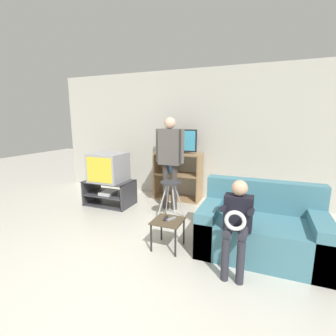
{
  "coord_description": "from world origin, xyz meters",
  "views": [
    {
      "loc": [
        1.34,
        -1.57,
        1.63
      ],
      "look_at": [
        -0.01,
        1.79,
        0.9
      ],
      "focal_mm": 26.0,
      "sensor_mm": 36.0,
      "label": 1
    }
  ],
  "objects_px": {
    "television_main": "(109,167)",
    "tv_stand": "(110,193)",
    "remote_control_black": "(166,218)",
    "person_seated_child": "(237,219)",
    "media_shelf": "(178,176)",
    "folding_stool": "(171,190)",
    "snack_table": "(168,224)",
    "person_standing_adult": "(170,154)",
    "couch": "(261,230)",
    "television_flat": "(177,142)",
    "remote_control_white": "(171,219)"
  },
  "relations": [
    {
      "from": "couch",
      "to": "tv_stand",
      "type": "bearing_deg",
      "value": 164.65
    },
    {
      "from": "television_main",
      "to": "television_flat",
      "type": "height_order",
      "value": "television_flat"
    },
    {
      "from": "person_seated_child",
      "to": "remote_control_black",
      "type": "bearing_deg",
      "value": 168.35
    },
    {
      "from": "television_flat",
      "to": "person_seated_child",
      "type": "distance_m",
      "value": 2.55
    },
    {
      "from": "snack_table",
      "to": "remote_control_white",
      "type": "xyz_separation_m",
      "value": [
        0.04,
        0.03,
        0.07
      ]
    },
    {
      "from": "media_shelf",
      "to": "folding_stool",
      "type": "bearing_deg",
      "value": -76.75
    },
    {
      "from": "folding_stool",
      "to": "person_seated_child",
      "type": "height_order",
      "value": "person_seated_child"
    },
    {
      "from": "television_flat",
      "to": "person_seated_child",
      "type": "xyz_separation_m",
      "value": [
        1.41,
        -2.04,
        -0.59
      ]
    },
    {
      "from": "television_flat",
      "to": "person_standing_adult",
      "type": "relative_size",
      "value": 0.48
    },
    {
      "from": "tv_stand",
      "to": "television_main",
      "type": "relative_size",
      "value": 1.48
    },
    {
      "from": "television_main",
      "to": "person_seated_child",
      "type": "relative_size",
      "value": 0.61
    },
    {
      "from": "tv_stand",
      "to": "snack_table",
      "type": "bearing_deg",
      "value": -33.53
    },
    {
      "from": "remote_control_black",
      "to": "person_seated_child",
      "type": "height_order",
      "value": "person_seated_child"
    },
    {
      "from": "television_flat",
      "to": "person_seated_child",
      "type": "height_order",
      "value": "television_flat"
    },
    {
      "from": "tv_stand",
      "to": "remote_control_white",
      "type": "xyz_separation_m",
      "value": [
        1.69,
        -1.07,
        0.16
      ]
    },
    {
      "from": "snack_table",
      "to": "remote_control_black",
      "type": "distance_m",
      "value": 0.08
    },
    {
      "from": "person_seated_child",
      "to": "couch",
      "type": "bearing_deg",
      "value": 64.3
    },
    {
      "from": "tv_stand",
      "to": "television_flat",
      "type": "xyz_separation_m",
      "value": [
        1.09,
        0.79,
        0.95
      ]
    },
    {
      "from": "tv_stand",
      "to": "television_flat",
      "type": "bearing_deg",
      "value": 35.67
    },
    {
      "from": "television_main",
      "to": "television_flat",
      "type": "bearing_deg",
      "value": 35.81
    },
    {
      "from": "tv_stand",
      "to": "couch",
      "type": "distance_m",
      "value": 2.85
    },
    {
      "from": "remote_control_black",
      "to": "folding_stool",
      "type": "bearing_deg",
      "value": 99.04
    },
    {
      "from": "media_shelf",
      "to": "snack_table",
      "type": "bearing_deg",
      "value": -74.1
    },
    {
      "from": "television_main",
      "to": "person_seated_child",
      "type": "bearing_deg",
      "value": -26.63
    },
    {
      "from": "remote_control_black",
      "to": "remote_control_white",
      "type": "xyz_separation_m",
      "value": [
        0.08,
        0.0,
        0.0
      ]
    },
    {
      "from": "tv_stand",
      "to": "media_shelf",
      "type": "distance_m",
      "value": 1.4
    },
    {
      "from": "tv_stand",
      "to": "person_seated_child",
      "type": "distance_m",
      "value": 2.83
    },
    {
      "from": "snack_table",
      "to": "person_seated_child",
      "type": "relative_size",
      "value": 0.38
    },
    {
      "from": "remote_control_white",
      "to": "person_seated_child",
      "type": "bearing_deg",
      "value": 12.25
    },
    {
      "from": "media_shelf",
      "to": "television_flat",
      "type": "height_order",
      "value": "television_flat"
    },
    {
      "from": "television_main",
      "to": "tv_stand",
      "type": "bearing_deg",
      "value": 168.47
    },
    {
      "from": "media_shelf",
      "to": "folding_stool",
      "type": "height_order",
      "value": "media_shelf"
    },
    {
      "from": "tv_stand",
      "to": "remote_control_black",
      "type": "bearing_deg",
      "value": -33.6
    },
    {
      "from": "tv_stand",
      "to": "snack_table",
      "type": "height_order",
      "value": "tv_stand"
    },
    {
      "from": "tv_stand",
      "to": "television_flat",
      "type": "relative_size",
      "value": 1.11
    },
    {
      "from": "folding_stool",
      "to": "remote_control_black",
      "type": "relative_size",
      "value": 4.5
    },
    {
      "from": "remote_control_white",
      "to": "person_standing_adult",
      "type": "relative_size",
      "value": 0.09
    },
    {
      "from": "media_shelf",
      "to": "folding_stool",
      "type": "distance_m",
      "value": 1.08
    },
    {
      "from": "snack_table",
      "to": "television_main",
      "type": "bearing_deg",
      "value": 146.42
    },
    {
      "from": "media_shelf",
      "to": "remote_control_black",
      "type": "bearing_deg",
      "value": -75.07
    },
    {
      "from": "person_standing_adult",
      "to": "person_seated_child",
      "type": "xyz_separation_m",
      "value": [
        1.34,
        -1.47,
        -0.42
      ]
    },
    {
      "from": "television_flat",
      "to": "remote_control_white",
      "type": "xyz_separation_m",
      "value": [
        0.6,
        -1.85,
        -0.8
      ]
    },
    {
      "from": "folding_stool",
      "to": "remote_control_white",
      "type": "distance_m",
      "value": 0.89
    },
    {
      "from": "television_main",
      "to": "folding_stool",
      "type": "distance_m",
      "value": 1.4
    },
    {
      "from": "television_flat",
      "to": "remote_control_white",
      "type": "height_order",
      "value": "television_flat"
    },
    {
      "from": "remote_control_black",
      "to": "television_flat",
      "type": "bearing_deg",
      "value": 97.63
    },
    {
      "from": "snack_table",
      "to": "remote_control_white",
      "type": "distance_m",
      "value": 0.08
    },
    {
      "from": "tv_stand",
      "to": "person_standing_adult",
      "type": "height_order",
      "value": "person_standing_adult"
    },
    {
      "from": "tv_stand",
      "to": "couch",
      "type": "xyz_separation_m",
      "value": [
        2.75,
        -0.75,
        0.06
      ]
    },
    {
      "from": "folding_stool",
      "to": "remote_control_black",
      "type": "bearing_deg",
      "value": -72.96
    }
  ]
}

